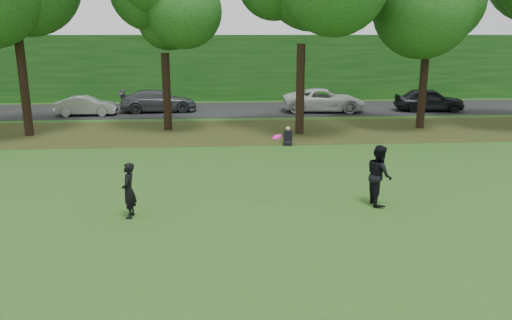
{
  "coord_description": "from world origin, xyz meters",
  "views": [
    {
      "loc": [
        -0.17,
        -13.28,
        5.16
      ],
      "look_at": [
        0.93,
        1.76,
        1.3
      ],
      "focal_mm": 35.0,
      "sensor_mm": 36.0,
      "label": 1
    }
  ],
  "objects": [
    {
      "name": "parked_cars",
      "position": [
        1.3,
        19.67,
        0.74
      ],
      "size": [
        35.12,
        3.47,
        1.53
      ],
      "color": "black",
      "rests_on": "street"
    },
    {
      "name": "player_right",
      "position": [
        4.66,
        1.06,
        0.93
      ],
      "size": [
        0.72,
        0.92,
        1.87
      ],
      "primitive_type": "imported",
      "rotation": [
        0.0,
        0.0,
        1.59
      ],
      "color": "black",
      "rests_on": "ground"
    },
    {
      "name": "seated_person",
      "position": [
        3.05,
        9.84,
        0.31
      ],
      "size": [
        0.5,
        0.78,
        0.83
      ],
      "rotation": [
        0.0,
        0.0,
        -0.13
      ],
      "color": "black",
      "rests_on": "ground"
    },
    {
      "name": "ground",
      "position": [
        0.0,
        0.0,
        0.0
      ],
      "size": [
        120.0,
        120.0,
        0.0
      ],
      "primitive_type": "plane",
      "color": "#2C571B",
      "rests_on": "ground"
    },
    {
      "name": "street",
      "position": [
        0.0,
        21.0,
        0.01
      ],
      "size": [
        70.0,
        7.0,
        0.02
      ],
      "primitive_type": "cube",
      "color": "black",
      "rests_on": "ground"
    },
    {
      "name": "frisbee",
      "position": [
        1.48,
        0.85,
        2.22
      ],
      "size": [
        0.3,
        0.33,
        0.18
      ],
      "color": "#EA13A1",
      "rests_on": "ground"
    },
    {
      "name": "player_left",
      "position": [
        -2.79,
        0.47,
        0.81
      ],
      "size": [
        0.39,
        0.59,
        1.61
      ],
      "primitive_type": "imported",
      "rotation": [
        0.0,
        0.0,
        -1.58
      ],
      "color": "black",
      "rests_on": "ground"
    },
    {
      "name": "leaf_litter",
      "position": [
        0.0,
        13.0,
        0.01
      ],
      "size": [
        60.0,
        7.0,
        0.01
      ],
      "primitive_type": "cube",
      "color": "#433918",
      "rests_on": "ground"
    },
    {
      "name": "far_hedge",
      "position": [
        0.0,
        27.0,
        2.5
      ],
      "size": [
        70.0,
        3.0,
        5.0
      ],
      "primitive_type": "cube",
      "color": "#154814",
      "rests_on": "ground"
    }
  ]
}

